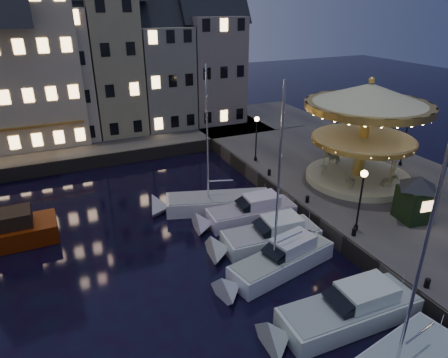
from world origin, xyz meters
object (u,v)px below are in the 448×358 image
motorboat_c (277,263)px  carousel (367,115)px  motorboat_e (246,214)px  streetlamp_d (406,136)px  motorboat_d (265,238)px  bollard_b (354,231)px  streetlamp_c (256,132)px  ticket_kiosk (417,191)px  bollard_a (427,282)px  bollard_d (269,172)px  streetlamp_b (361,192)px  motorboat_b (343,313)px  bollard_c (307,198)px  motorboat_f (211,204)px

motorboat_c → carousel: motorboat_c is taller
motorboat_e → motorboat_c: bearing=-100.4°
streetlamp_d → motorboat_d: 17.55m
bollard_b → carousel: carousel is taller
streetlamp_c → motorboat_e: 9.72m
ticket_kiosk → motorboat_d: bearing=163.0°
motorboat_d → carousel: bearing=18.4°
motorboat_c → bollard_b: bearing=-2.7°
bollard_b → motorboat_c: 5.54m
bollard_a → carousel: carousel is taller
motorboat_c → motorboat_d: 2.80m
streetlamp_d → bollard_d: size_ratio=7.32×
streetlamp_b → motorboat_b: 8.10m
streetlamp_b → bollard_d: 10.30m
motorboat_d → ticket_kiosk: (9.70, -2.96, 2.81)m
streetlamp_d → motorboat_e: (-16.24, -1.16, -3.38)m
streetlamp_d → bollard_c: bearing=-168.1°
motorboat_c → ticket_kiosk: bearing=-1.5°
motorboat_d → ticket_kiosk: ticket_kiosk is taller
bollard_c → motorboat_e: 4.64m
motorboat_d → motorboat_f: (-1.24, 6.16, -0.11)m
bollard_c → motorboat_c: 7.29m
motorboat_b → motorboat_e: size_ratio=1.12×
streetlamp_c → bollard_a: size_ratio=7.32×
bollard_c → motorboat_d: 5.23m
bollard_d → bollard_b: bearing=-90.0°
motorboat_e → motorboat_f: bearing=120.3°
motorboat_b → streetlamp_d: bearing=36.4°
motorboat_e → motorboat_d: bearing=-96.3°
streetlamp_d → bollard_b: (-11.90, -7.50, -2.41)m
streetlamp_c → ticket_kiosk: 14.70m
streetlamp_b → bollard_d: (-0.60, 10.00, -2.41)m
streetlamp_d → bollard_d: 12.51m
carousel → ticket_kiosk: (-1.12, -6.57, -3.40)m
ticket_kiosk → bollard_b: bearing=179.8°
motorboat_e → carousel: (10.44, 0.22, 6.21)m
motorboat_b → streetlamp_b: bearing=44.7°
motorboat_f → carousel: bearing=-11.9°
streetlamp_b → ticket_kiosk: 4.46m
bollard_c → bollard_d: same height
streetlamp_c → bollard_b: streetlamp_c is taller
bollard_a → bollard_c: 10.50m
bollard_d → carousel: (6.11, -3.95, 5.25)m
bollard_d → motorboat_b: motorboat_b is taller
motorboat_c → carousel: size_ratio=1.10×
bollard_a → bollard_b: same height
motorboat_b → motorboat_e: 11.02m
ticket_kiosk → bollard_a: bearing=-132.3°
motorboat_c → motorboat_f: motorboat_f is taller
bollard_c → carousel: size_ratio=0.06×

